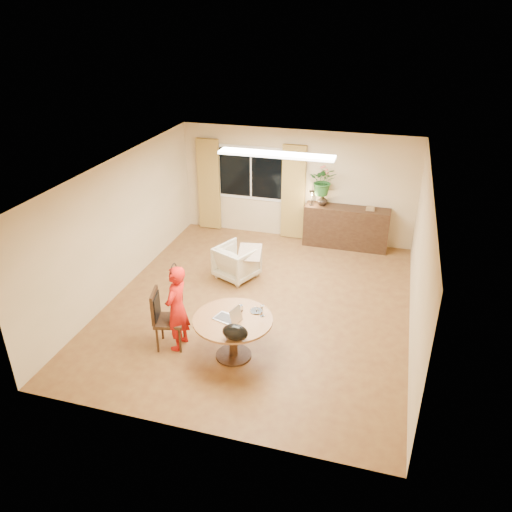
{
  "coord_description": "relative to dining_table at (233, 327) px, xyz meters",
  "views": [
    {
      "loc": [
        2.16,
        -7.71,
        5.05
      ],
      "look_at": [
        0.01,
        -0.2,
        1.12
      ],
      "focal_mm": 35.0,
      "sensor_mm": 36.0,
      "label": 1
    }
  ],
  "objects": [
    {
      "name": "throw",
      "position": [
        -0.46,
        2.45,
        0.15
      ],
      "size": [
        0.53,
        0.62,
        0.03
      ],
      "primitive_type": null,
      "rotation": [
        0.0,
        0.0,
        0.16
      ],
      "color": "beige",
      "rests_on": "armchair"
    },
    {
      "name": "bouquet",
      "position": [
        0.62,
        4.61,
        0.98
      ],
      "size": [
        0.63,
        0.56,
        0.66
      ],
      "primitive_type": "imported",
      "rotation": [
        0.0,
        0.0,
        0.07
      ],
      "color": "#2F6224",
      "rests_on": "vase"
    },
    {
      "name": "tumbler",
      "position": [
        0.05,
        0.25,
        0.2
      ],
      "size": [
        0.08,
        0.08,
        0.1
      ],
      "primitive_type": null,
      "rotation": [
        0.0,
        0.0,
        0.19
      ],
      "color": "white",
      "rests_on": "dining_table"
    },
    {
      "name": "floor",
      "position": [
        -0.03,
        1.6,
        -0.56
      ],
      "size": [
        6.5,
        6.5,
        0.0
      ],
      "primitive_type": "plane",
      "color": "brown",
      "rests_on": "ground"
    },
    {
      "name": "curtain_right",
      "position": [
        -0.08,
        4.75,
        0.58
      ],
      "size": [
        0.55,
        0.08,
        2.25
      ],
      "primitive_type": "cube",
      "color": "olive",
      "rests_on": "wall_back"
    },
    {
      "name": "pot_lid",
      "position": [
        0.3,
        0.3,
        0.17
      ],
      "size": [
        0.21,
        0.21,
        0.03
      ],
      "primitive_type": null,
      "rotation": [
        0.0,
        0.0,
        0.05
      ],
      "color": "white",
      "rests_on": "dining_table"
    },
    {
      "name": "dining_table",
      "position": [
        0.0,
        0.0,
        0.0
      ],
      "size": [
        1.25,
        1.25,
        0.71
      ],
      "color": "brown",
      "rests_on": "floor"
    },
    {
      "name": "book_stack",
      "position": [
        1.72,
        4.61,
        0.44
      ],
      "size": [
        0.2,
        0.15,
        0.08
      ],
      "primitive_type": null,
      "rotation": [
        0.0,
        0.0,
        0.04
      ],
      "color": "olive",
      "rests_on": "sideboard"
    },
    {
      "name": "wine_glass",
      "position": [
        0.42,
        0.2,
        0.25
      ],
      "size": [
        0.08,
        0.08,
        0.2
      ],
      "primitive_type": null,
      "rotation": [
        0.0,
        0.0,
        0.1
      ],
      "color": "white",
      "rests_on": "dining_table"
    },
    {
      "name": "ceiling",
      "position": [
        -0.03,
        1.6,
        2.04
      ],
      "size": [
        6.5,
        6.5,
        0.0
      ],
      "primitive_type": "plane",
      "rotation": [
        3.14,
        0.0,
        0.0
      ],
      "color": "white",
      "rests_on": "wall_back"
    },
    {
      "name": "sideboard",
      "position": [
        1.21,
        4.61,
        -0.08
      ],
      "size": [
        1.92,
        0.47,
        0.96
      ],
      "primitive_type": "cube",
      "color": "black",
      "rests_on": "floor"
    },
    {
      "name": "laptop",
      "position": [
        -0.09,
        -0.03,
        0.28
      ],
      "size": [
        0.45,
        0.37,
        0.26
      ],
      "primitive_type": null,
      "rotation": [
        0.0,
        0.0,
        -0.29
      ],
      "color": "#B7B7BC",
      "rests_on": "dining_table"
    },
    {
      "name": "dining_chair",
      "position": [
        -1.08,
        -0.02,
        -0.04
      ],
      "size": [
        0.59,
        0.56,
        1.03
      ],
      "primitive_type": null,
      "rotation": [
        0.0,
        0.0,
        0.24
      ],
      "color": "black",
      "rests_on": "floor"
    },
    {
      "name": "handbag",
      "position": [
        0.21,
        -0.51,
        0.28
      ],
      "size": [
        0.44,
        0.34,
        0.26
      ],
      "primitive_type": null,
      "rotation": [
        0.0,
        0.0,
        0.32
      ],
      "color": "black",
      "rests_on": "dining_table"
    },
    {
      "name": "curtain_left",
      "position": [
        -2.18,
        4.75,
        0.58
      ],
      "size": [
        0.55,
        0.08,
        2.25
      ],
      "primitive_type": "cube",
      "color": "olive",
      "rests_on": "wall_back"
    },
    {
      "name": "vase",
      "position": [
        0.63,
        4.61,
        0.53
      ],
      "size": [
        0.28,
        0.28,
        0.25
      ],
      "primitive_type": "imported",
      "rotation": [
        0.0,
        0.0,
        -0.21
      ],
      "color": "black",
      "rests_on": "sideboard"
    },
    {
      "name": "armchair",
      "position": [
        -0.75,
        2.5,
        -0.21
      ],
      "size": [
        0.99,
        1.0,
        0.7
      ],
      "primitive_type": "imported",
      "rotation": [
        0.0,
        0.0,
        2.72
      ],
      "color": "#C3B79A",
      "rests_on": "floor"
    },
    {
      "name": "window",
      "position": [
        -1.13,
        4.83,
        0.94
      ],
      "size": [
        1.7,
        0.03,
        1.3
      ],
      "color": "white",
      "rests_on": "wall_back"
    },
    {
      "name": "child",
      "position": [
        -0.94,
        0.0,
        0.18
      ],
      "size": [
        0.56,
        0.38,
        1.47
      ],
      "primitive_type": "imported",
      "rotation": [
        0.0,
        0.0,
        -1.63
      ],
      "color": "red",
      "rests_on": "floor"
    },
    {
      "name": "desk_lamp",
      "position": [
        0.39,
        4.56,
        0.58
      ],
      "size": [
        0.18,
        0.18,
        0.35
      ],
      "primitive_type": null,
      "rotation": [
        0.0,
        0.0,
        -0.33
      ],
      "color": "black",
      "rests_on": "sideboard"
    },
    {
      "name": "wall_back",
      "position": [
        -0.03,
        4.85,
        0.74
      ],
      "size": [
        5.5,
        0.0,
        5.5
      ],
      "primitive_type": "plane",
      "rotation": [
        1.57,
        0.0,
        0.0
      ],
      "color": "tan",
      "rests_on": "floor"
    },
    {
      "name": "ceiling_panel",
      "position": [
        -0.03,
        2.8,
        2.0
      ],
      "size": [
        2.2,
        0.35,
        0.05
      ],
      "primitive_type": "cube",
      "color": "white",
      "rests_on": "ceiling"
    },
    {
      "name": "wall_left",
      "position": [
        -2.78,
        1.6,
        0.74
      ],
      "size": [
        0.0,
        6.5,
        6.5
      ],
      "primitive_type": "plane",
      "rotation": [
        1.57,
        0.0,
        1.57
      ],
      "color": "tan",
      "rests_on": "floor"
    },
    {
      "name": "wall_right",
      "position": [
        2.72,
        1.6,
        0.74
      ],
      "size": [
        0.0,
        6.5,
        6.5
      ],
      "primitive_type": "plane",
      "rotation": [
        1.57,
        0.0,
        -1.57
      ],
      "color": "tan",
      "rests_on": "floor"
    }
  ]
}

